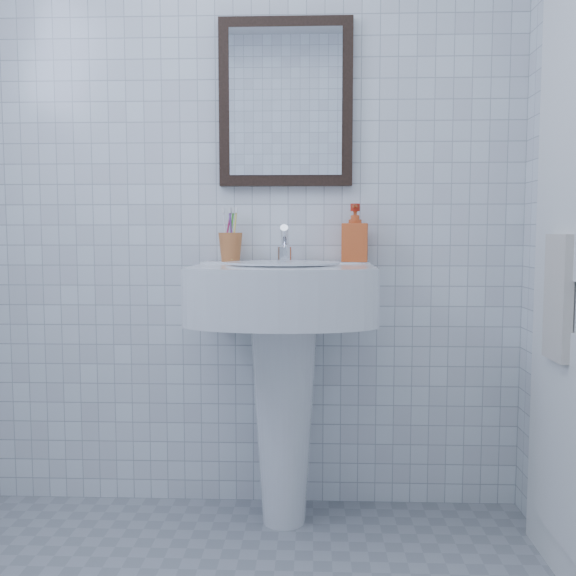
{
  "coord_description": "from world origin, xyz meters",
  "views": [
    {
      "loc": [
        0.3,
        -1.27,
        1.07
      ],
      "look_at": [
        0.22,
        0.86,
        0.88
      ],
      "focal_mm": 40.0,
      "sensor_mm": 36.0,
      "label": 1
    }
  ],
  "objects": [
    {
      "name": "wall_back",
      "position": [
        0.0,
        1.2,
        1.25
      ],
      "size": [
        2.2,
        0.02,
        2.5
      ],
      "primitive_type": "cube",
      "color": "silver",
      "rests_on": "ground"
    },
    {
      "name": "soap_dispenser",
      "position": [
        0.46,
        1.12,
        1.06
      ],
      "size": [
        0.1,
        0.11,
        0.21
      ],
      "primitive_type": "imported",
      "rotation": [
        0.0,
        0.0,
        -0.1
      ],
      "color": "#BA3812",
      "rests_on": "washbasin"
    },
    {
      "name": "washbasin",
      "position": [
        0.2,
        0.99,
        0.65
      ],
      "size": [
        0.63,
        0.46,
        0.96
      ],
      "color": "white",
      "rests_on": "ground"
    },
    {
      "name": "towel_ring",
      "position": [
        1.06,
        0.68,
        1.05
      ],
      "size": [
        0.01,
        0.18,
        0.18
      ],
      "primitive_type": "torus",
      "rotation": [
        0.0,
        1.57,
        0.0
      ],
      "color": "silver",
      "rests_on": "wall_right"
    },
    {
      "name": "wall_mirror",
      "position": [
        0.2,
        1.18,
        1.55
      ],
      "size": [
        0.5,
        0.04,
        0.62
      ],
      "color": "black",
      "rests_on": "wall_back"
    },
    {
      "name": "hand_towel",
      "position": [
        1.04,
        0.68,
        0.87
      ],
      "size": [
        0.03,
        0.16,
        0.38
      ],
      "primitive_type": "cube",
      "color": "beige",
      "rests_on": "towel_ring"
    },
    {
      "name": "toothbrush_cup",
      "position": [
        -0.01,
        1.12,
        1.01
      ],
      "size": [
        0.09,
        0.09,
        0.11
      ],
      "primitive_type": null,
      "rotation": [
        0.0,
        0.0,
        -0.0
      ],
      "color": "#C36A34",
      "rests_on": "washbasin"
    },
    {
      "name": "faucet",
      "position": [
        0.2,
        1.1,
        1.01
      ],
      "size": [
        0.06,
        0.12,
        0.14
      ],
      "color": "silver",
      "rests_on": "washbasin"
    }
  ]
}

